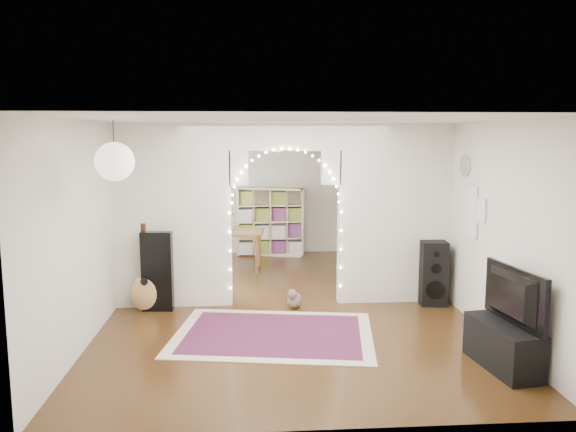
{
  "coord_description": "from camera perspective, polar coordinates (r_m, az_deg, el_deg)",
  "views": [
    {
      "loc": [
        -0.55,
        -8.24,
        2.51
      ],
      "look_at": [
        0.06,
        0.3,
        1.29
      ],
      "focal_mm": 35.0,
      "sensor_mm": 36.0,
      "label": 1
    }
  ],
  "objects": [
    {
      "name": "wall_front",
      "position": [
        4.67,
        2.78,
        -6.27
      ],
      "size": [
        5.0,
        0.02,
        2.7
      ],
      "primitive_type": "cube",
      "color": "silver",
      "rests_on": "floor"
    },
    {
      "name": "wall_clock",
      "position": [
        8.23,
        17.58,
        4.9
      ],
      "size": [
        0.03,
        0.31,
        0.31
      ],
      "primitive_type": "cylinder",
      "rotation": [
        0.0,
        1.57,
        0.0
      ],
      "color": "white",
      "rests_on": "wall_right"
    },
    {
      "name": "area_rug",
      "position": [
        7.32,
        -1.48,
        -11.87
      ],
      "size": [
        2.76,
        2.24,
        0.02
      ],
      "primitive_type": "cube",
      "rotation": [
        0.0,
        0.0,
        -0.16
      ],
      "color": "maroon",
      "rests_on": "floor"
    },
    {
      "name": "floor_speaker",
      "position": [
        8.68,
        14.55,
        -5.66
      ],
      "size": [
        0.4,
        0.36,
        0.96
      ],
      "rotation": [
        0.0,
        0.0,
        -0.09
      ],
      "color": "black",
      "rests_on": "floor"
    },
    {
      "name": "wall_back",
      "position": [
        12.06,
        -1.46,
        2.61
      ],
      "size": [
        5.0,
        0.02,
        2.7
      ],
      "primitive_type": "cube",
      "color": "silver",
      "rests_on": "floor"
    },
    {
      "name": "picture_frames",
      "position": [
        7.91,
        18.45,
        0.38
      ],
      "size": [
        0.02,
        0.5,
        0.7
      ],
      "primitive_type": null,
      "color": "white",
      "rests_on": "wall_right"
    },
    {
      "name": "media_console",
      "position": [
        6.67,
        21.01,
        -12.23
      ],
      "size": [
        0.53,
        1.04,
        0.5
      ],
      "primitive_type": "cube",
      "rotation": [
        0.0,
        0.0,
        0.13
      ],
      "color": "black",
      "rests_on": "floor"
    },
    {
      "name": "flower_vase",
      "position": [
        10.54,
        -5.87,
        -0.97
      ],
      "size": [
        0.2,
        0.2,
        0.19
      ],
      "primitive_type": "imported",
      "rotation": [
        0.0,
        0.0,
        -0.1
      ],
      "color": "silver",
      "rests_on": "dining_table"
    },
    {
      "name": "dining_chair_left",
      "position": [
        10.23,
        -8.28,
        -4.58
      ],
      "size": [
        0.66,
        0.67,
        0.55
      ],
      "primitive_type": "imported",
      "rotation": [
        0.0,
        0.0,
        -0.13
      ],
      "color": "brown",
      "rests_on": "floor"
    },
    {
      "name": "tv",
      "position": [
        6.5,
        21.26,
        -7.59
      ],
      "size": [
        0.28,
        1.08,
        0.62
      ],
      "primitive_type": "imported",
      "rotation": [
        0.0,
        0.0,
        1.7
      ],
      "color": "black",
      "rests_on": "media_console"
    },
    {
      "name": "divider_wall",
      "position": [
        8.33,
        -0.28,
        0.64
      ],
      "size": [
        5.0,
        0.2,
        2.7
      ],
      "color": "silver",
      "rests_on": "floor"
    },
    {
      "name": "dining_chair_right",
      "position": [
        9.79,
        6.9,
        -5.49
      ],
      "size": [
        0.51,
        0.52,
        0.43
      ],
      "primitive_type": "imported",
      "rotation": [
        0.0,
        0.0,
        -0.13
      ],
      "color": "brown",
      "rests_on": "floor"
    },
    {
      "name": "tabby_cat",
      "position": [
        8.34,
        0.64,
        -8.41
      ],
      "size": [
        0.31,
        0.5,
        0.33
      ],
      "rotation": [
        0.0,
        0.0,
        -0.33
      ],
      "color": "brown",
      "rests_on": "floor"
    },
    {
      "name": "floor",
      "position": [
        8.63,
        -0.28,
        -8.78
      ],
      "size": [
        7.5,
        7.5,
        0.0
      ],
      "primitive_type": "plane",
      "color": "black",
      "rests_on": "ground"
    },
    {
      "name": "fairy_lights",
      "position": [
        8.18,
        -0.22,
        1.39
      ],
      "size": [
        1.64,
        0.04,
        1.6
      ],
      "primitive_type": null,
      "color": "#FFEABF",
      "rests_on": "divider_wall"
    },
    {
      "name": "wall_left",
      "position": [
        8.55,
        -17.26,
        -0.04
      ],
      "size": [
        0.02,
        7.5,
        2.7
      ],
      "primitive_type": "cube",
      "color": "silver",
      "rests_on": "floor"
    },
    {
      "name": "window",
      "position": [
        10.27,
        -14.87,
        2.21
      ],
      "size": [
        0.04,
        1.2,
        1.4
      ],
      "primitive_type": "cube",
      "color": "white",
      "rests_on": "wall_left"
    },
    {
      "name": "wall_right",
      "position": [
        8.86,
        16.07,
        0.29
      ],
      "size": [
        0.02,
        7.5,
        2.7
      ],
      "primitive_type": "cube",
      "color": "silver",
      "rests_on": "floor"
    },
    {
      "name": "acoustic_guitar",
      "position": [
        8.35,
        -14.32,
        -6.23
      ],
      "size": [
        0.46,
        0.28,
        1.09
      ],
      "rotation": [
        0.0,
        0.0,
        -0.31
      ],
      "color": "tan",
      "rests_on": "floor"
    },
    {
      "name": "ceiling_fan",
      "position": [
        10.25,
        -1.03,
        7.51
      ],
      "size": [
        1.1,
        1.1,
        0.3
      ],
      "primitive_type": null,
      "color": "#C48B41",
      "rests_on": "ceiling"
    },
    {
      "name": "ceiling",
      "position": [
        8.26,
        -0.29,
        9.45
      ],
      "size": [
        5.0,
        7.5,
        0.02
      ],
      "primitive_type": "cube",
      "color": "white",
      "rests_on": "wall_back"
    },
    {
      "name": "paper_lantern",
      "position": [
        6.0,
        -17.2,
        5.29
      ],
      "size": [
        0.4,
        0.4,
        0.4
      ],
      "primitive_type": "sphere",
      "color": "white",
      "rests_on": "ceiling"
    },
    {
      "name": "dining_table",
      "position": [
        10.57,
        -5.86,
        -1.87
      ],
      "size": [
        1.27,
        0.92,
        0.76
      ],
      "rotation": [
        0.0,
        0.0,
        -0.1
      ],
      "color": "brown",
      "rests_on": "floor"
    },
    {
      "name": "bookcase",
      "position": [
        11.88,
        -1.83,
        -0.55
      ],
      "size": [
        1.43,
        0.78,
        1.43
      ],
      "primitive_type": "cube",
      "rotation": [
        0.0,
        0.0,
        -0.32
      ],
      "color": "beige",
      "rests_on": "floor"
    },
    {
      "name": "guitar_case",
      "position": [
        8.32,
        -13.15,
        -5.5
      ],
      "size": [
        0.45,
        0.18,
        1.16
      ],
      "primitive_type": "cube",
      "rotation": [
        0.0,
        0.0,
        -0.07
      ],
      "color": "black",
      "rests_on": "floor"
    }
  ]
}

